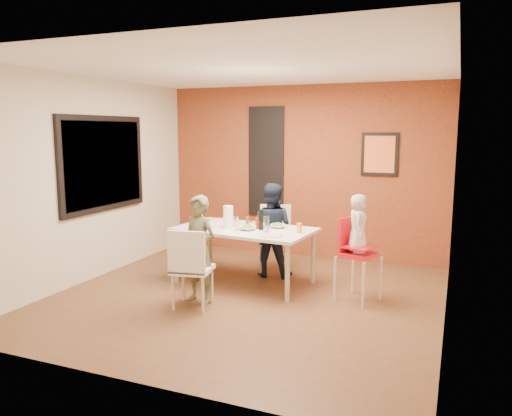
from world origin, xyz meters
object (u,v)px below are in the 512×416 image
at_px(toddler, 358,224).
at_px(chair_left, 191,244).
at_px(dining_table, 244,233).
at_px(child_far, 271,230).
at_px(wine_bottle, 261,220).
at_px(paper_towel_roll, 228,217).
at_px(chair_near, 190,265).
at_px(chair_far, 275,235).
at_px(child_near, 199,250).
at_px(high_chair, 355,251).

bearing_deg(toddler, chair_left, 79.79).
distance_m(dining_table, toddler, 1.52).
distance_m(child_far, toddler, 1.43).
bearing_deg(wine_bottle, paper_towel_roll, -174.02).
distance_m(chair_near, chair_left, 1.18).
bearing_deg(wine_bottle, dining_table, 176.46).
height_order(chair_near, toddler, toddler).
bearing_deg(chair_near, chair_far, -111.57).
bearing_deg(chair_left, child_far, 100.94).
bearing_deg(paper_towel_roll, child_near, -88.91).
distance_m(chair_near, chair_far, 1.84).
bearing_deg(chair_near, child_near, -96.95).
distance_m(child_far, paper_towel_roll, 0.68).
height_order(chair_left, paper_towel_roll, paper_towel_roll).
xyz_separation_m(chair_near, high_chair, (1.65, 1.03, 0.08)).
bearing_deg(chair_left, toddler, 71.04).
distance_m(chair_left, toddler, 2.28).
relative_size(dining_table, toddler, 2.70).
xyz_separation_m(toddler, paper_towel_roll, (-1.70, 0.06, -0.04)).
bearing_deg(child_far, chair_far, -90.08).
distance_m(chair_near, high_chair, 1.95).
bearing_deg(chair_near, toddler, -159.20).
distance_m(dining_table, paper_towel_roll, 0.30).
xyz_separation_m(chair_far, high_chair, (1.30, -0.78, 0.06)).
xyz_separation_m(high_chair, child_near, (-1.66, -0.79, 0.04)).
bearing_deg(chair_left, dining_table, 79.11).
relative_size(chair_near, high_chair, 0.93).
height_order(chair_near, chair_left, chair_near).
bearing_deg(chair_left, paper_towel_roll, 75.48).
xyz_separation_m(chair_far, toddler, (1.32, -0.79, 0.40)).
relative_size(high_chair, paper_towel_roll, 3.39).
bearing_deg(high_chair, wine_bottle, 107.50).
bearing_deg(toddler, child_near, 105.01).
relative_size(chair_near, chair_left, 1.07).
bearing_deg(chair_left, high_chair, 71.47).
relative_size(chair_far, child_near, 0.75).
relative_size(wine_bottle, paper_towel_roll, 0.88).
height_order(dining_table, paper_towel_roll, paper_towel_roll).
xyz_separation_m(chair_left, high_chair, (2.21, -0.00, 0.11)).
bearing_deg(wine_bottle, toddler, -4.67).
distance_m(toddler, paper_towel_roll, 1.70).
relative_size(dining_table, chair_near, 2.02).
bearing_deg(paper_towel_roll, dining_table, 16.79).
xyz_separation_m(chair_left, toddler, (2.24, -0.02, 0.45)).
relative_size(chair_far, toddler, 1.38).
height_order(dining_table, chair_left, chair_left).
relative_size(chair_left, toddler, 1.25).
distance_m(chair_far, paper_towel_roll, 0.90).
distance_m(chair_left, child_near, 0.98).
bearing_deg(toddler, high_chair, 43.87).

